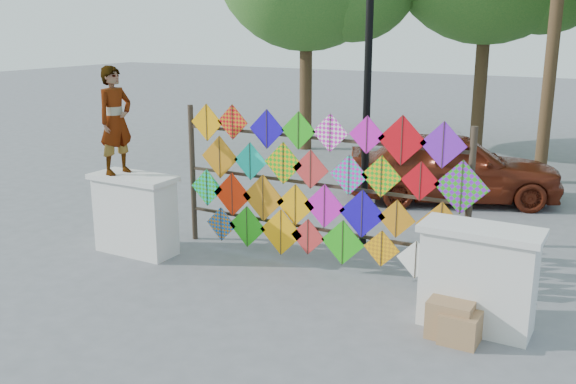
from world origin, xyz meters
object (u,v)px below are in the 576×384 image
(kite_rack, at_px, (318,189))
(sedan, at_px, (453,166))
(vendor_woman, at_px, (115,120))
(lamppost, at_px, (368,82))

(kite_rack, xyz_separation_m, sedan, (0.77, 4.67, -0.48))
(kite_rack, distance_m, vendor_woman, 3.34)
(sedan, distance_m, lamppost, 3.96)
(kite_rack, bearing_deg, vendor_woman, -163.21)
(vendor_woman, bearing_deg, sedan, -28.13)
(vendor_woman, relative_size, lamppost, 0.38)
(kite_rack, distance_m, sedan, 4.76)
(vendor_woman, bearing_deg, lamppost, -49.85)
(vendor_woman, xyz_separation_m, sedan, (3.84, 5.60, -1.39))
(kite_rack, relative_size, vendor_woman, 2.95)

